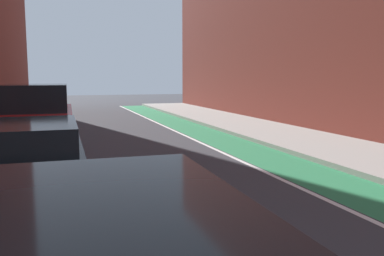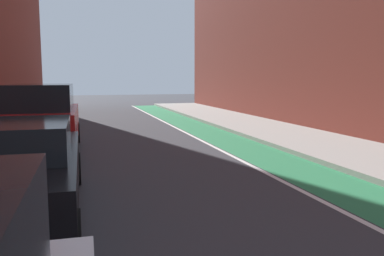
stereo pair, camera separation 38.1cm
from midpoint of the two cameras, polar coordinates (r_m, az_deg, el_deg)
The scene contains 6 objects.
ground_plane at distance 10.71m, azimuth -6.87°, elevation -4.54°, with size 81.83×81.83×0.00m, color #38383D.
bike_lane_paint at distance 13.50m, azimuth 4.41°, elevation -2.07°, with size 1.60×37.19×0.00m, color #2D8451.
lane_divider_stripe at distance 13.18m, azimuth 0.80°, elevation -2.27°, with size 0.12×37.19×0.00m, color white.
sidewalk_right at distance 14.61m, azimuth 13.31°, elevation -1.26°, with size 3.30×37.19×0.14m, color #A8A59E.
parked_sedan_black at distance 6.57m, azimuth -24.90°, elevation -5.62°, with size 1.99×4.75×1.53m.
parked_suv_red at distance 12.08m, azimuth -22.04°, elevation 1.20°, with size 2.06×4.55×1.98m.
Camera 1 is at (-2.26, 4.37, 2.17)m, focal length 37.58 mm.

